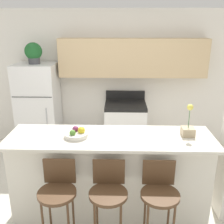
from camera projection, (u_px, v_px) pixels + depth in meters
The scene contains 12 objects.
ground_plane at pixel (110, 210), 3.39m from camera, with size 14.00×14.00×0.00m, color beige.
wall_back at pixel (121, 71), 4.87m from camera, with size 5.60×0.38×2.55m.
counter_bar at pixel (110, 175), 3.22m from camera, with size 2.43×0.72×1.04m.
refrigerator at pixel (39, 108), 4.84m from camera, with size 0.72×0.64×1.62m.
stove_range at pixel (125, 126), 4.91m from camera, with size 0.74×0.67×1.07m.
bar_stool_left at pixel (58, 192), 2.69m from camera, with size 0.40×0.40×0.96m.
bar_stool_mid at pixel (108, 193), 2.68m from camera, with size 0.40×0.40×0.96m.
bar_stool_right at pixel (159, 194), 2.66m from camera, with size 0.40×0.40×0.96m.
potted_plant_on_fridge at pixel (33, 52), 4.52m from camera, with size 0.30×0.30×0.37m.
orchid_vase at pixel (188, 128), 3.05m from camera, with size 0.15×0.15×0.38m.
fruit_bowl at pixel (77, 134), 3.03m from camera, with size 0.27×0.27×0.12m.
trash_bin at pixel (70, 144), 4.83m from camera, with size 0.28×0.28×0.38m.
Camera 1 is at (0.10, -2.80, 2.29)m, focal length 42.00 mm.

